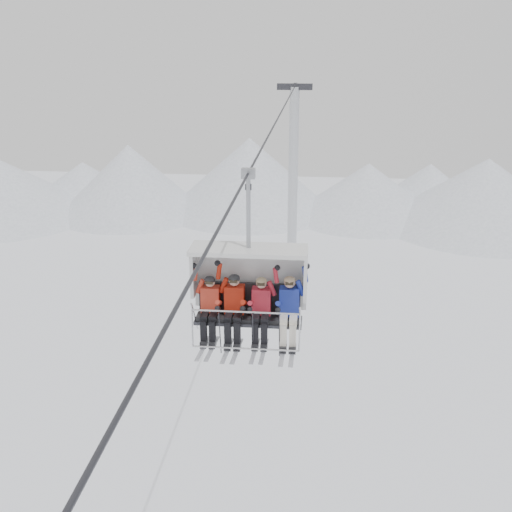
# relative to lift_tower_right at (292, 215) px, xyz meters

# --- Properties ---
(ridgeline) EXTENTS (72.00, 21.00, 7.00)m
(ridgeline) POSITION_rel_lift_tower_right_xyz_m (-1.58, 20.05, -2.94)
(ridgeline) COLOR white
(ridgeline) RESTS_ON ground
(lift_tower_right) EXTENTS (2.00, 1.80, 13.48)m
(lift_tower_right) POSITION_rel_lift_tower_right_xyz_m (0.00, 0.00, 0.00)
(lift_tower_right) COLOR silver
(lift_tower_right) RESTS_ON ground
(haul_cable) EXTENTS (0.06, 50.00, 0.06)m
(haul_cable) POSITION_rel_lift_tower_right_xyz_m (0.00, -22.00, 7.52)
(haul_cable) COLOR #2D2E33
(haul_cable) RESTS_ON lift_tower_left
(chairlift_carrier) EXTENTS (2.64, 1.17, 3.98)m
(chairlift_carrier) POSITION_rel_lift_tower_right_xyz_m (0.00, -23.55, 4.95)
(chairlift_carrier) COLOR black
(chairlift_carrier) RESTS_ON haul_cable
(skier_far_left) EXTENTS (0.42, 1.69, 1.68)m
(skier_far_left) POSITION_rel_lift_tower_right_xyz_m (-0.88, -23.86, 4.45)
(skier_far_left) COLOR red
(skier_far_left) RESTS_ON chairlift_carrier
(skier_center_left) EXTENTS (0.45, 1.69, 1.77)m
(skier_center_left) POSITION_rel_lift_tower_right_xyz_m (-0.32, -23.85, 4.47)
(skier_center_left) COLOR #AC1F0D
(skier_center_left) RESTS_ON chairlift_carrier
(skier_center_right) EXTENTS (0.43, 1.69, 1.70)m
(skier_center_right) POSITION_rel_lift_tower_right_xyz_m (0.30, -23.85, 4.45)
(skier_center_right) COLOR #B42130
(skier_center_right) RESTS_ON chairlift_carrier
(skier_far_right) EXTENTS (0.45, 1.69, 1.77)m
(skier_far_right) POSITION_rel_lift_tower_right_xyz_m (0.94, -23.85, 4.47)
(skier_far_right) COLOR navy
(skier_far_right) RESTS_ON chairlift_carrier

